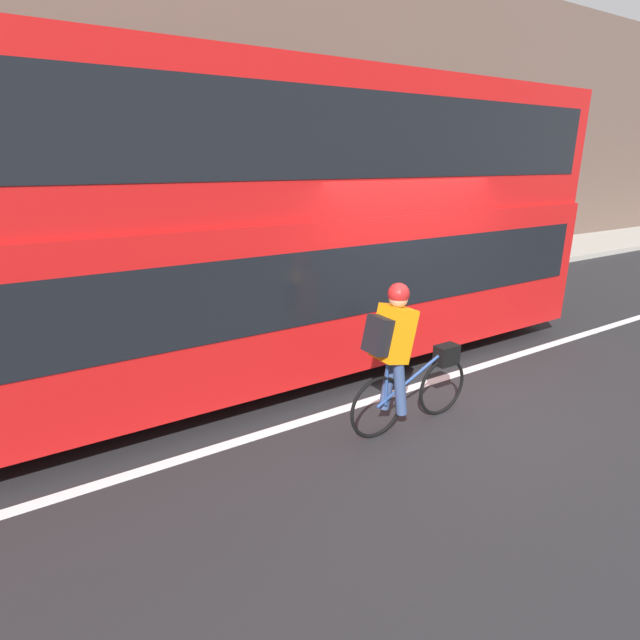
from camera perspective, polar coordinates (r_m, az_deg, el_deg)
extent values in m
plane|color=#232326|center=(6.39, 12.08, -7.76)|extent=(80.00, 80.00, 0.00)
cube|color=silver|center=(6.47, 11.27, -7.33)|extent=(50.00, 0.14, 0.01)
cube|color=#A8A399|center=(10.41, -7.88, 2.87)|extent=(60.00, 2.58, 0.14)
cube|color=brown|center=(11.43, -11.95, 22.00)|extent=(60.00, 0.30, 7.26)
cylinder|color=black|center=(8.14, 10.21, 1.44)|extent=(0.93, 0.30, 0.93)
cube|color=red|center=(6.22, -13.49, 3.12)|extent=(11.05, 2.60, 1.82)
cube|color=black|center=(6.17, -13.63, 5.08)|extent=(10.61, 2.62, 0.80)
cube|color=red|center=(6.04, -14.69, 18.92)|extent=(11.05, 2.49, 1.58)
cube|color=black|center=(6.04, -14.75, 19.67)|extent=(10.61, 2.51, 0.88)
torus|color=black|center=(5.71, 13.77, -7.39)|extent=(0.66, 0.04, 0.66)
torus|color=black|center=(5.14, 6.54, -9.88)|extent=(0.66, 0.04, 0.66)
cylinder|color=#2D4C8C|center=(5.32, 10.48, -6.54)|extent=(0.93, 0.03, 0.45)
cylinder|color=#2D4C8C|center=(5.10, 7.61, -7.13)|extent=(0.03, 0.03, 0.49)
cube|color=black|center=(5.59, 14.26, -3.88)|extent=(0.26, 0.16, 0.22)
cube|color=orange|center=(4.95, 8.41, -1.54)|extent=(0.37, 0.32, 0.58)
cube|color=black|center=(4.82, 6.61, -1.74)|extent=(0.21, 0.26, 0.38)
cylinder|color=#384C7A|center=(5.24, 7.83, -7.02)|extent=(0.21, 0.11, 0.60)
cylinder|color=#384C7A|center=(5.12, 9.13, -7.71)|extent=(0.19, 0.11, 0.60)
sphere|color=tan|center=(4.87, 8.96, 2.50)|extent=(0.19, 0.19, 0.19)
sphere|color=red|center=(4.86, 8.98, 2.98)|extent=(0.21, 0.21, 0.21)
cylinder|color=#194C23|center=(9.30, -28.07, 2.70)|extent=(0.50, 0.50, 0.97)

